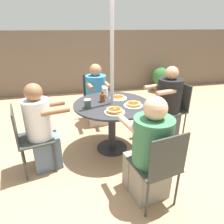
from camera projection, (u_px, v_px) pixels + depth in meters
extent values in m
plane|color=tan|center=(112.00, 148.00, 3.05)|extent=(12.00, 12.00, 0.00)
cube|color=brown|center=(88.00, 63.00, 5.31)|extent=(10.00, 0.06, 1.61)
cylinder|color=#28282B|center=(112.00, 147.00, 3.04)|extent=(0.45, 0.45, 0.01)
cylinder|color=#28282B|center=(112.00, 127.00, 2.91)|extent=(0.11, 0.11, 0.70)
cylinder|color=#28282B|center=(112.00, 104.00, 2.76)|extent=(1.07, 1.07, 0.02)
cylinder|color=#ADADB2|center=(112.00, 73.00, 2.59)|extent=(0.05, 0.05, 2.30)
cylinder|color=#333833|center=(107.00, 112.00, 3.77)|extent=(0.02, 0.02, 0.43)
cylinder|color=#333833|center=(89.00, 114.00, 3.68)|extent=(0.02, 0.02, 0.43)
cylinder|color=#333833|center=(102.00, 105.00, 4.08)|extent=(0.02, 0.02, 0.43)
cylinder|color=#333833|center=(85.00, 107.00, 3.98)|extent=(0.02, 0.02, 0.43)
cube|color=#333833|center=(96.00, 99.00, 3.79)|extent=(0.44, 0.44, 0.02)
cube|color=#333833|center=(93.00, 85.00, 3.87)|extent=(0.39, 0.05, 0.42)
cube|color=beige|center=(97.00, 112.00, 3.78)|extent=(0.38, 0.42, 0.43)
cylinder|color=teal|center=(96.00, 88.00, 3.64)|extent=(0.37, 0.37, 0.47)
sphere|color=#A3704C|center=(95.00, 70.00, 3.51)|extent=(0.22, 0.22, 0.22)
cylinder|color=#A3704C|center=(107.00, 85.00, 3.46)|extent=(0.10, 0.34, 0.07)
cylinder|color=#A3704C|center=(90.00, 86.00, 3.38)|extent=(0.10, 0.34, 0.07)
cylinder|color=#333833|center=(50.00, 144.00, 2.76)|extent=(0.02, 0.02, 0.43)
cylinder|color=#333833|center=(55.00, 157.00, 2.47)|extent=(0.02, 0.02, 0.43)
cylinder|color=#333833|center=(23.00, 150.00, 2.62)|extent=(0.02, 0.02, 0.43)
cylinder|color=#333833|center=(25.00, 165.00, 2.33)|extent=(0.02, 0.02, 0.43)
cube|color=#333833|center=(36.00, 138.00, 2.46)|extent=(0.49, 0.49, 0.02)
cube|color=#333833|center=(15.00, 126.00, 2.29)|extent=(0.10, 0.39, 0.42)
cube|color=slate|center=(47.00, 151.00, 2.59)|extent=(0.39, 0.36, 0.43)
cylinder|color=white|center=(38.00, 120.00, 2.38)|extent=(0.31, 0.31, 0.50)
sphere|color=brown|center=(33.00, 92.00, 2.24)|extent=(0.21, 0.21, 0.21)
cylinder|color=brown|center=(51.00, 104.00, 2.52)|extent=(0.34, 0.14, 0.07)
cylinder|color=brown|center=(55.00, 111.00, 2.31)|extent=(0.34, 0.14, 0.07)
cylinder|color=#333833|center=(129.00, 176.00, 2.17)|extent=(0.02, 0.02, 0.43)
cylinder|color=#333833|center=(156.00, 168.00, 2.29)|extent=(0.02, 0.02, 0.43)
cylinder|color=#333833|center=(147.00, 200.00, 1.87)|extent=(0.02, 0.02, 0.43)
cylinder|color=#333833|center=(177.00, 189.00, 2.00)|extent=(0.02, 0.02, 0.43)
cube|color=#333833|center=(154.00, 165.00, 1.99)|extent=(0.48, 0.48, 0.02)
cube|color=#333833|center=(169.00, 158.00, 1.74)|extent=(0.39, 0.09, 0.42)
cube|color=gray|center=(146.00, 175.00, 2.18)|extent=(0.44, 0.47, 0.43)
cylinder|color=#38754C|center=(152.00, 141.00, 1.95)|extent=(0.39, 0.39, 0.49)
sphere|color=#DBA884|center=(155.00, 108.00, 1.81)|extent=(0.23, 0.23, 0.23)
cylinder|color=#DBA884|center=(128.00, 125.00, 2.02)|extent=(0.13, 0.35, 0.07)
cylinder|color=#DBA884|center=(154.00, 119.00, 2.13)|extent=(0.13, 0.35, 0.07)
cylinder|color=#333833|center=(167.00, 129.00, 3.14)|extent=(0.02, 0.02, 0.43)
cylinder|color=#333833|center=(154.00, 120.00, 3.43)|extent=(0.02, 0.02, 0.43)
cylinder|color=#333833|center=(184.00, 125.00, 3.27)|extent=(0.02, 0.02, 0.43)
cylinder|color=#333833|center=(170.00, 117.00, 3.57)|extent=(0.02, 0.02, 0.43)
cube|color=#333833|center=(170.00, 110.00, 3.26)|extent=(0.49, 0.49, 0.02)
cube|color=#333833|center=(181.00, 96.00, 3.25)|extent=(0.09, 0.39, 0.42)
cube|color=#3D3D42|center=(163.00, 124.00, 3.31)|extent=(0.46, 0.43, 0.43)
cylinder|color=black|center=(169.00, 96.00, 3.14)|extent=(0.38, 0.38, 0.54)
sphere|color=tan|center=(172.00, 73.00, 2.99)|extent=(0.20, 0.20, 0.20)
cylinder|color=tan|center=(166.00, 92.00, 2.88)|extent=(0.33, 0.13, 0.07)
cylinder|color=tan|center=(153.00, 87.00, 3.14)|extent=(0.33, 0.13, 0.07)
cylinder|color=white|center=(115.00, 112.00, 2.46)|extent=(0.26, 0.26, 0.01)
cylinder|color=tan|center=(115.00, 111.00, 2.45)|extent=(0.20, 0.20, 0.01)
cylinder|color=tan|center=(115.00, 110.00, 2.46)|extent=(0.20, 0.20, 0.01)
cylinder|color=tan|center=(114.00, 110.00, 2.44)|extent=(0.20, 0.20, 0.01)
ellipsoid|color=brown|center=(115.00, 109.00, 2.44)|extent=(0.15, 0.14, 0.00)
cube|color=#F4E084|center=(115.00, 108.00, 2.44)|extent=(0.02, 0.02, 0.01)
cylinder|color=white|center=(133.00, 106.00, 2.67)|extent=(0.26, 0.26, 0.01)
cylinder|color=tan|center=(133.00, 105.00, 2.67)|extent=(0.19, 0.19, 0.01)
cylinder|color=tan|center=(133.00, 104.00, 2.66)|extent=(0.19, 0.19, 0.01)
cylinder|color=tan|center=(134.00, 103.00, 2.66)|extent=(0.19, 0.19, 0.01)
ellipsoid|color=brown|center=(133.00, 103.00, 2.65)|extent=(0.15, 0.14, 0.00)
cube|color=#F4E084|center=(134.00, 102.00, 2.66)|extent=(0.03, 0.03, 0.01)
cylinder|color=white|center=(118.00, 98.00, 2.94)|extent=(0.26, 0.26, 0.01)
cylinder|color=tan|center=(118.00, 97.00, 2.94)|extent=(0.19, 0.19, 0.01)
cylinder|color=tan|center=(119.00, 97.00, 2.94)|extent=(0.19, 0.19, 0.01)
ellipsoid|color=brown|center=(118.00, 96.00, 2.93)|extent=(0.15, 0.14, 0.00)
cube|color=#F4E084|center=(118.00, 96.00, 2.92)|extent=(0.02, 0.02, 0.01)
cylinder|color=brown|center=(102.00, 98.00, 2.80)|extent=(0.07, 0.07, 0.11)
cylinder|color=brown|center=(102.00, 93.00, 2.77)|extent=(0.03, 0.03, 0.05)
torus|color=brown|center=(105.00, 97.00, 2.80)|extent=(0.05, 0.01, 0.05)
cylinder|color=#33513D|center=(88.00, 104.00, 2.60)|extent=(0.09, 0.09, 0.10)
cylinder|color=white|center=(87.00, 100.00, 2.57)|extent=(0.09, 0.09, 0.01)
cylinder|color=silver|center=(105.00, 92.00, 3.00)|extent=(0.08, 0.08, 0.14)
cylinder|color=silver|center=(104.00, 90.00, 3.08)|extent=(0.07, 0.07, 0.14)
cylinder|color=brown|center=(160.00, 87.00, 5.67)|extent=(0.38, 0.38, 0.21)
sphere|color=#2D662D|center=(161.00, 76.00, 5.55)|extent=(0.48, 0.48, 0.48)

